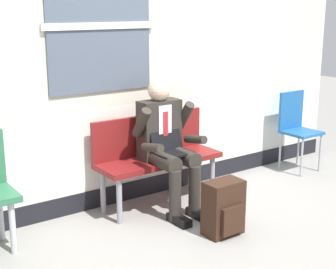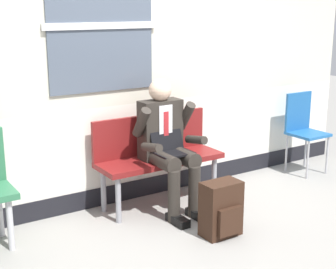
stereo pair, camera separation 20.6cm
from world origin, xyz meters
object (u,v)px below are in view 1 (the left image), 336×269
at_px(person_seated, 167,143).
at_px(folding_chair, 296,123).
at_px(backpack, 224,209).
at_px(bench_with_person, 155,152).

xyz_separation_m(person_seated, folding_chair, (1.93, 0.12, -0.11)).
distance_m(person_seated, backpack, 0.83).
relative_size(bench_with_person, folding_chair, 1.34).
bearing_deg(backpack, person_seated, 95.64).
height_order(bench_with_person, folding_chair, folding_chair).
bearing_deg(backpack, folding_chair, 24.30).
relative_size(person_seated, folding_chair, 1.35).
xyz_separation_m(bench_with_person, folding_chair, (1.93, -0.07, 0.03)).
relative_size(person_seated, backpack, 2.62).
xyz_separation_m(backpack, folding_chair, (1.86, 0.84, 0.32)).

